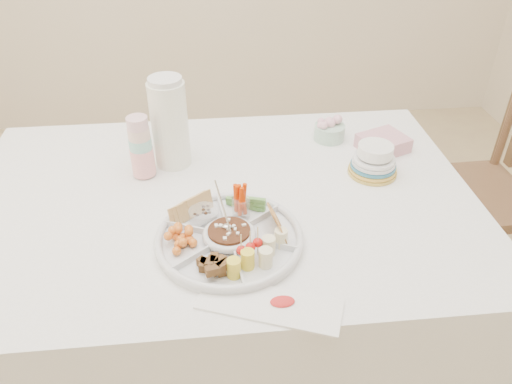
{
  "coord_description": "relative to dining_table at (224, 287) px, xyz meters",
  "views": [
    {
      "loc": [
        -0.01,
        -1.2,
        1.62
      ],
      "look_at": [
        0.1,
        -0.11,
        0.85
      ],
      "focal_mm": 35.0,
      "sensor_mm": 36.0,
      "label": 1
    }
  ],
  "objects": [
    {
      "name": "tortillas",
      "position": [
        0.15,
        -0.2,
        0.42
      ],
      "size": [
        0.13,
        0.13,
        0.06
      ],
      "primitive_type": null,
      "rotation": [
        0.0,
        0.0,
        -0.39
      ],
      "color": "tan",
      "rests_on": "party_tray"
    },
    {
      "name": "floor",
      "position": [
        0.0,
        0.0,
        -0.38
      ],
      "size": [
        4.0,
        4.0,
        0.0
      ],
      "primitive_type": "plane",
      "color": "tan",
      "rests_on": "ground"
    },
    {
      "name": "cup_stack",
      "position": [
        -0.23,
        0.14,
        0.48
      ],
      "size": [
        0.09,
        0.09,
        0.2
      ],
      "primitive_type": "cylinder",
      "rotation": [
        0.0,
        0.0,
        0.34
      ],
      "color": "silver",
      "rests_on": "dining_table"
    },
    {
      "name": "granola_chunks",
      "position": [
        -0.03,
        -0.33,
        0.42
      ],
      "size": [
        0.12,
        0.12,
        0.04
      ],
      "primitive_type": null,
      "rotation": [
        0.0,
        0.0,
        -0.39
      ],
      "color": "#422A18",
      "rests_on": "party_tray"
    },
    {
      "name": "napkin_stack",
      "position": [
        0.57,
        0.22,
        0.4
      ],
      "size": [
        0.18,
        0.17,
        0.05
      ],
      "primitive_type": "cube",
      "rotation": [
        0.0,
        0.0,
        0.38
      ],
      "color": "pink",
      "rests_on": "dining_table"
    },
    {
      "name": "banana_tomato",
      "position": [
        0.1,
        -0.32,
        0.44
      ],
      "size": [
        0.14,
        0.14,
        0.09
      ],
      "primitive_type": null,
      "rotation": [
        0.0,
        0.0,
        -0.39
      ],
      "color": "#D2C268",
      "rests_on": "party_tray"
    },
    {
      "name": "thermos",
      "position": [
        -0.14,
        0.21,
        0.53
      ],
      "size": [
        0.12,
        0.12,
        0.3
      ],
      "primitive_type": "cylinder",
      "rotation": [
        0.0,
        0.0,
        0.07
      ],
      "color": "white",
      "rests_on": "dining_table"
    },
    {
      "name": "party_tray",
      "position": [
        0.02,
        -0.21,
        0.4
      ],
      "size": [
        0.5,
        0.5,
        0.04
      ],
      "primitive_type": "cylinder",
      "rotation": [
        0.0,
        0.0,
        -0.39
      ],
      "color": "white",
      "rests_on": "dining_table"
    },
    {
      "name": "chair",
      "position": [
        0.98,
        0.27,
        0.17
      ],
      "size": [
        0.47,
        0.47,
        1.11
      ],
      "primitive_type": "cube",
      "rotation": [
        0.0,
        0.0,
        0.02
      ],
      "color": "brown",
      "rests_on": "floor"
    },
    {
      "name": "plate_stack",
      "position": [
        0.49,
        0.08,
        0.43
      ],
      "size": [
        0.16,
        0.16,
        0.1
      ],
      "primitive_type": "cylinder",
      "rotation": [
        0.0,
        0.0,
        -0.06
      ],
      "color": "gold",
      "rests_on": "dining_table"
    },
    {
      "name": "flower_bowl",
      "position": [
        0.4,
        0.31,
        0.42
      ],
      "size": [
        0.12,
        0.12,
        0.08
      ],
      "primitive_type": "cylinder",
      "rotation": [
        0.0,
        0.0,
        -0.18
      ],
      "color": "#A5B5AD",
      "rests_on": "dining_table"
    },
    {
      "name": "pita_raisins",
      "position": [
        -0.06,
        -0.11,
        0.42
      ],
      "size": [
        0.15,
        0.15,
        0.06
      ],
      "primitive_type": null,
      "rotation": [
        0.0,
        0.0,
        -0.39
      ],
      "color": "tan",
      "rests_on": "party_tray"
    },
    {
      "name": "carrot_cucumber",
      "position": [
        0.07,
        -0.09,
        0.44
      ],
      "size": [
        0.13,
        0.13,
        0.09
      ],
      "primitive_type": null,
      "rotation": [
        0.0,
        0.0,
        -0.39
      ],
      "color": "#D83400",
      "rests_on": "party_tray"
    },
    {
      "name": "cherries",
      "position": [
        -0.11,
        -0.23,
        0.42
      ],
      "size": [
        0.13,
        0.13,
        0.04
      ],
      "primitive_type": null,
      "rotation": [
        0.0,
        0.0,
        -0.39
      ],
      "color": "orange",
      "rests_on": "party_tray"
    },
    {
      "name": "placemat",
      "position": [
        0.09,
        -0.44,
        0.38
      ],
      "size": [
        0.34,
        0.22,
        0.01
      ],
      "primitive_type": "cube",
      "rotation": [
        0.0,
        0.0,
        -0.36
      ],
      "color": "white",
      "rests_on": "dining_table"
    },
    {
      "name": "dining_table",
      "position": [
        0.0,
        0.0,
        0.0
      ],
      "size": [
        1.52,
        1.02,
        0.76
      ],
      "primitive_type": "cube",
      "color": "white",
      "rests_on": "floor"
    },
    {
      "name": "bean_dip",
      "position": [
        0.02,
        -0.21,
        0.41
      ],
      "size": [
        0.14,
        0.14,
        0.04
      ],
      "primitive_type": "cylinder",
      "rotation": [
        0.0,
        0.0,
        -0.39
      ],
      "color": "black",
      "rests_on": "party_tray"
    }
  ]
}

